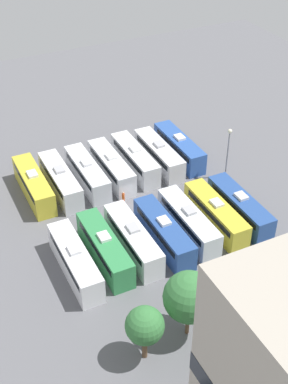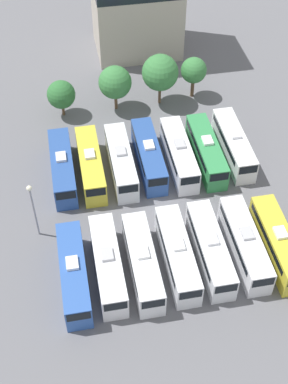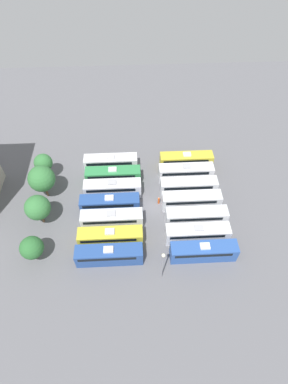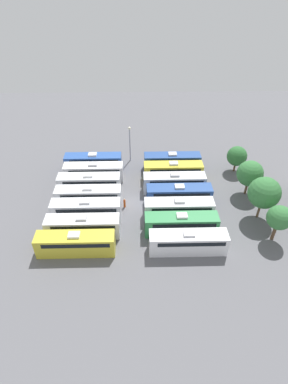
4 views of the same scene
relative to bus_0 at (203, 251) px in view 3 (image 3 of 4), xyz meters
name	(u,v)px [view 3 (image 3 of 4)]	position (x,y,z in m)	size (l,w,h in m)	color
ground_plane	(152,207)	(10.88, 7.84, -1.81)	(110.77, 110.77, 0.00)	slate
bus_0	(203,251)	(0.00, 0.00, 0.00)	(2.62, 11.14, 3.65)	#2D56A8
bus_1	(197,233)	(3.55, 0.44, 0.00)	(2.62, 11.14, 3.65)	silver
bus_2	(196,216)	(7.11, 0.05, 0.00)	(2.62, 11.14, 3.65)	silver
bus_3	(191,200)	(10.86, 0.38, 0.00)	(2.62, 11.14, 3.65)	silver
bus_4	(188,186)	(14.41, 0.41, 0.00)	(2.62, 11.14, 3.65)	silver
bus_5	(186,172)	(18.20, 0.42, 0.00)	(2.62, 11.14, 3.65)	silver
bus_6	(186,160)	(21.67, -0.13, 0.00)	(2.62, 11.14, 3.65)	gold
bus_7	(109,255)	(0.14, 15.70, 0.00)	(2.62, 11.14, 3.65)	#284C93
bus_8	(110,237)	(3.55, 15.56, 0.00)	(2.62, 11.14, 3.65)	gold
bus_9	(112,219)	(7.28, 15.39, 0.00)	(2.62, 11.14, 3.65)	silver
bus_10	(110,203)	(10.83, 15.83, 0.00)	(2.62, 11.14, 3.65)	#284C93
bus_11	(113,188)	(14.56, 15.38, 0.00)	(2.62, 11.14, 3.65)	white
bus_12	(113,175)	(18.05, 15.34, 0.00)	(2.62, 11.14, 3.65)	#338C4C
bus_13	(111,162)	(21.77, 15.87, 0.00)	(2.62, 11.14, 3.65)	white
worker_person	(159,200)	(11.83, 6.47, -0.97)	(0.36, 0.36, 1.80)	#CC4C19
light_pole	(163,262)	(-3.33, 7.25, 3.39)	(0.60, 0.60, 7.65)	gray
tree_0	(32,248)	(1.15, 28.12, 1.58)	(3.87, 3.87, 5.34)	brown
tree_1	(38,208)	(8.55, 28.22, 2.53)	(4.54, 4.54, 6.63)	brown
tree_2	(42,179)	(14.83, 28.39, 3.19)	(5.03, 5.03, 7.53)	brown
tree_3	(43,163)	(19.77, 29.07, 2.48)	(3.64, 3.64, 6.16)	brown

